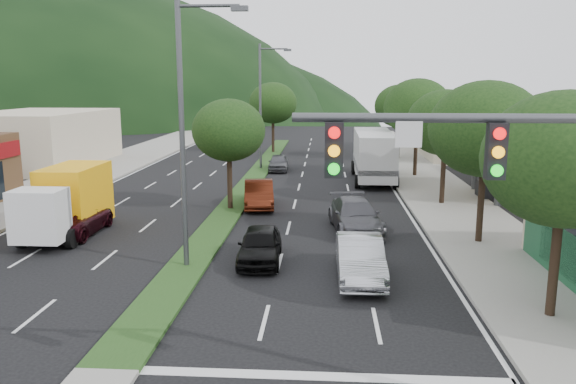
# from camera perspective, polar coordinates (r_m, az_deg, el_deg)

# --- Properties ---
(ground) EXTENTS (160.00, 160.00, 0.00)m
(ground) POSITION_cam_1_polar(r_m,az_deg,el_deg) (15.01, -17.91, -17.13)
(ground) COLOR black
(ground) RESTS_ON ground
(sidewalk_right) EXTENTS (5.00, 90.00, 0.15)m
(sidewalk_right) POSITION_cam_1_polar(r_m,az_deg,el_deg) (38.55, 14.59, 0.38)
(sidewalk_right) COLOR gray
(sidewalk_right) RESTS_ON ground
(sidewalk_left) EXTENTS (6.00, 90.00, 0.15)m
(sidewalk_left) POSITION_cam_1_polar(r_m,az_deg,el_deg) (42.02, -21.99, 0.78)
(sidewalk_left) COLOR gray
(sidewalk_left) RESTS_ON ground
(median) EXTENTS (1.60, 56.00, 0.12)m
(median) POSITION_cam_1_polar(r_m,az_deg,el_deg) (41.15, -3.57, 1.35)
(median) COLOR #1E3E16
(median) RESTS_ON ground
(traffic_signal) EXTENTS (6.12, 0.40, 7.00)m
(traffic_signal) POSITION_cam_1_polar(r_m,az_deg,el_deg) (11.58, 22.86, -1.32)
(traffic_signal) COLOR #47494C
(traffic_signal) RESTS_ON ground
(gas_canopy) EXTENTS (12.20, 8.20, 5.25)m
(gas_canopy) POSITION_cam_1_polar(r_m,az_deg,el_deg) (36.97, 25.82, 6.35)
(gas_canopy) COLOR silver
(gas_canopy) RESTS_ON ground
(bldg_left_far) EXTENTS (9.00, 14.00, 4.60)m
(bldg_left_far) POSITION_cam_1_polar(r_m,az_deg,el_deg) (52.40, -23.87, 4.98)
(bldg_left_far) COLOR beige
(bldg_left_far) RESTS_ON ground
(bldg_right_far) EXTENTS (10.00, 16.00, 5.20)m
(bldg_right_far) POSITION_cam_1_polar(r_m,az_deg,el_deg) (58.18, 18.08, 6.18)
(bldg_right_far) COLOR beige
(bldg_right_far) RESTS_ON ground
(tree_r_a) EXTENTS (4.60, 4.60, 6.63)m
(tree_r_a) POSITION_cam_1_polar(r_m,az_deg,el_deg) (17.72, 26.26, 2.98)
(tree_r_a) COLOR black
(tree_r_a) RESTS_ON sidewalk_right
(tree_r_b) EXTENTS (4.80, 4.80, 6.94)m
(tree_r_b) POSITION_cam_1_polar(r_m,az_deg,el_deg) (25.23, 19.45, 6.04)
(tree_r_b) COLOR black
(tree_r_b) RESTS_ON sidewalk_right
(tree_r_c) EXTENTS (4.40, 4.40, 6.48)m
(tree_r_c) POSITION_cam_1_polar(r_m,az_deg,el_deg) (33.01, 15.73, 6.77)
(tree_r_c) COLOR black
(tree_r_c) RESTS_ON sidewalk_right
(tree_r_d) EXTENTS (5.00, 5.00, 7.17)m
(tree_r_d) POSITION_cam_1_polar(r_m,az_deg,el_deg) (42.81, 13.02, 8.36)
(tree_r_d) COLOR black
(tree_r_d) RESTS_ON sidewalk_right
(tree_r_e) EXTENTS (4.60, 4.60, 6.71)m
(tree_r_e) POSITION_cam_1_polar(r_m,az_deg,el_deg) (52.71, 11.29, 8.56)
(tree_r_e) COLOR black
(tree_r_e) RESTS_ON sidewalk_right
(tree_med_near) EXTENTS (4.00, 4.00, 6.02)m
(tree_med_near) POSITION_cam_1_polar(r_m,az_deg,el_deg) (30.79, -6.04, 6.25)
(tree_med_near) COLOR black
(tree_med_near) RESTS_ON median
(tree_med_far) EXTENTS (4.80, 4.80, 6.94)m
(tree_med_far) POSITION_cam_1_polar(r_m,az_deg,el_deg) (56.51, -1.54, 9.03)
(tree_med_far) COLOR black
(tree_med_far) RESTS_ON median
(streetlight_near) EXTENTS (2.60, 0.25, 10.00)m
(streetlight_near) POSITION_cam_1_polar(r_m,az_deg,el_deg) (20.89, -10.22, 7.09)
(streetlight_near) COLOR #47494C
(streetlight_near) RESTS_ON ground
(streetlight_mid) EXTENTS (2.60, 0.25, 10.00)m
(streetlight_mid) POSITION_cam_1_polar(r_m,az_deg,el_deg) (45.53, -2.58, 9.27)
(streetlight_mid) COLOR #47494C
(streetlight_mid) RESTS_ON ground
(sedan_silver) EXTENTS (1.67, 4.63, 1.52)m
(sedan_silver) POSITION_cam_1_polar(r_m,az_deg,el_deg) (20.45, 7.34, -6.70)
(sedan_silver) COLOR #B5B7BD
(sedan_silver) RESTS_ON ground
(suv_maroon) EXTENTS (2.18, 4.71, 1.31)m
(suv_maroon) POSITION_cam_1_polar(r_m,az_deg,el_deg) (28.01, -20.69, -2.70)
(suv_maroon) COLOR black
(suv_maroon) RESTS_ON ground
(car_queue_a) EXTENTS (1.78, 4.11, 1.38)m
(car_queue_a) POSITION_cam_1_polar(r_m,az_deg,el_deg) (22.17, -2.87, -5.40)
(car_queue_a) COLOR black
(car_queue_a) RESTS_ON ground
(car_queue_b) EXTENTS (2.76, 5.42, 1.51)m
(car_queue_b) POSITION_cam_1_polar(r_m,az_deg,el_deg) (26.89, 6.85, -2.39)
(car_queue_b) COLOR #4B4A4F
(car_queue_b) RESTS_ON ground
(car_queue_c) EXTENTS (2.17, 4.74, 1.51)m
(car_queue_c) POSITION_cam_1_polar(r_m,az_deg,el_deg) (31.95, -2.99, -0.19)
(car_queue_c) COLOR #4C1A0C
(car_queue_c) RESTS_ON ground
(car_queue_d) EXTENTS (2.42, 4.64, 1.25)m
(car_queue_d) POSITION_cam_1_polar(r_m,az_deg,el_deg) (40.28, 8.95, 1.83)
(car_queue_d) COLOR black
(car_queue_d) RESTS_ON ground
(car_queue_e) EXTENTS (1.69, 3.91, 1.32)m
(car_queue_e) POSITION_cam_1_polar(r_m,az_deg,el_deg) (45.21, -0.98, 3.00)
(car_queue_e) COLOR #4E4F54
(car_queue_e) RESTS_ON ground
(box_truck) EXTENTS (2.52, 6.32, 3.10)m
(box_truck) POSITION_cam_1_polar(r_m,az_deg,el_deg) (28.01, -21.37, -1.05)
(box_truck) COLOR silver
(box_truck) RESTS_ON ground
(motorhome) EXTENTS (2.99, 9.18, 3.51)m
(motorhome) POSITION_cam_1_polar(r_m,az_deg,el_deg) (41.04, 8.70, 3.77)
(motorhome) COLOR #BEBEBE
(motorhome) RESTS_ON ground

